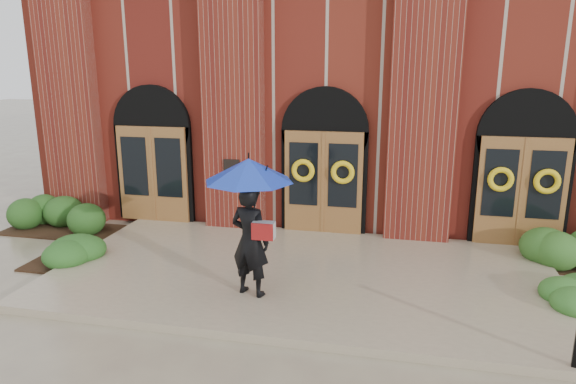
# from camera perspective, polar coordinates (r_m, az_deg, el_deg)

# --- Properties ---
(ground) EXTENTS (90.00, 90.00, 0.00)m
(ground) POSITION_cam_1_polar(r_m,az_deg,el_deg) (10.41, 1.53, -9.81)
(ground) COLOR gray
(ground) RESTS_ON ground
(landing) EXTENTS (10.00, 5.30, 0.15)m
(landing) POSITION_cam_1_polar(r_m,az_deg,el_deg) (10.51, 1.69, -9.11)
(landing) COLOR tan
(landing) RESTS_ON ground
(church_building) EXTENTS (16.20, 12.53, 7.00)m
(church_building) POSITION_cam_1_polar(r_m,az_deg,el_deg) (18.23, 6.97, 11.76)
(church_building) COLOR maroon
(church_building) RESTS_ON ground
(man_with_umbrella) EXTENTS (1.94, 1.94, 2.50)m
(man_with_umbrella) POSITION_cam_1_polar(r_m,az_deg,el_deg) (8.94, -4.29, -0.99)
(man_with_umbrella) COLOR black
(man_with_umbrella) RESTS_ON landing
(hedge_wall_left) EXTENTS (2.98, 1.19, 0.76)m
(hedge_wall_left) POSITION_cam_1_polar(r_m,az_deg,el_deg) (14.35, -23.33, -2.58)
(hedge_wall_left) COLOR #214818
(hedge_wall_left) RESTS_ON ground
(hedge_front_left) EXTENTS (1.54, 1.32, 0.54)m
(hedge_front_left) POSITION_cam_1_polar(r_m,az_deg,el_deg) (12.20, -22.91, -5.93)
(hedge_front_left) COLOR #24511C
(hedge_front_left) RESTS_ON ground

